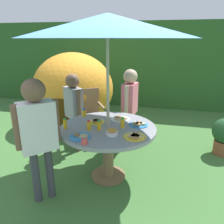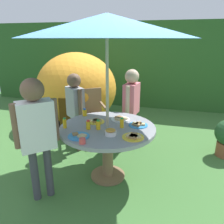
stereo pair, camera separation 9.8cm
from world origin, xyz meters
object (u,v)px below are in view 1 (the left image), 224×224
(wooden_chair, at_px, (88,112))
(juice_bottle_near_right, at_px, (84,113))
(plate_far_right, at_px, (80,136))
(cup_near, at_px, (85,141))
(patio_umbrella, at_px, (108,26))
(plate_front_edge, at_px, (139,124))
(child_in_white_shirt, at_px, (38,127))
(dome_tent, at_px, (73,89))
(juice_bottle_center_back, at_px, (99,125))
(juice_bottle_back_edge, at_px, (123,123))
(child_in_grey_shirt, at_px, (74,103))
(plate_mid_right, at_px, (120,119))
(garden_table, at_px, (108,136))
(snack_bowl, at_px, (112,132))
(juice_bottle_far_left, at_px, (65,124))
(plate_center_front, at_px, (96,121))
(plate_near_left, at_px, (135,136))
(child_in_pink_shirt, at_px, (130,99))
(juice_bottle_mid_left, at_px, (89,125))

(wooden_chair, distance_m, juice_bottle_near_right, 0.84)
(plate_far_right, height_order, cup_near, cup_near)
(patio_umbrella, relative_size, plate_front_edge, 8.44)
(child_in_white_shirt, relative_size, plate_far_right, 5.74)
(dome_tent, xyz_separation_m, juice_bottle_center_back, (1.12, -1.91, 0.03))
(plate_far_right, xyz_separation_m, juice_bottle_near_right, (-0.20, 0.68, 0.04))
(wooden_chair, bearing_deg, juice_bottle_back_edge, -83.03)
(child_in_grey_shirt, bearing_deg, juice_bottle_center_back, -8.29)
(plate_mid_right, height_order, cup_near, cup_near)
(garden_table, xyz_separation_m, juice_bottle_near_right, (-0.42, 0.31, 0.18))
(plate_front_edge, bearing_deg, dome_tent, 133.25)
(child_in_grey_shirt, xyz_separation_m, snack_bowl, (0.81, -0.85, -0.05))
(child_in_white_shirt, relative_size, juice_bottle_far_left, 10.57)
(juice_bottle_near_right, bearing_deg, plate_center_front, -39.64)
(juice_bottle_far_left, distance_m, juice_bottle_back_edge, 0.70)
(plate_near_left, height_order, plate_far_right, same)
(plate_front_edge, bearing_deg, juice_bottle_near_right, 167.84)
(child_in_pink_shirt, distance_m, plate_front_edge, 0.85)
(patio_umbrella, height_order, child_in_white_shirt, patio_umbrella)
(dome_tent, relative_size, plate_center_front, 10.01)
(garden_table, xyz_separation_m, cup_near, (-0.12, -0.52, 0.16))
(snack_bowl, xyz_separation_m, juice_bottle_center_back, (-0.19, 0.12, 0.02))
(child_in_grey_shirt, height_order, juice_bottle_mid_left, child_in_grey_shirt)
(child_in_grey_shirt, relative_size, juice_bottle_back_edge, 9.78)
(wooden_chair, height_order, juice_bottle_near_right, wooden_chair)
(garden_table, distance_m, juice_bottle_mid_left, 0.31)
(dome_tent, bearing_deg, child_in_grey_shirt, -84.06)
(plate_center_front, bearing_deg, juice_bottle_near_right, 140.36)
(juice_bottle_far_left, bearing_deg, child_in_grey_shirt, 105.36)
(plate_far_right, relative_size, plate_front_edge, 1.01)
(cup_near, bearing_deg, child_in_pink_shirt, 80.45)
(garden_table, relative_size, juice_bottle_mid_left, 10.26)
(juice_bottle_near_right, bearing_deg, juice_bottle_center_back, -50.70)
(juice_bottle_back_edge, bearing_deg, plate_front_edge, 32.51)
(child_in_grey_shirt, height_order, plate_far_right, child_in_grey_shirt)
(snack_bowl, height_order, plate_mid_right, snack_bowl)
(plate_far_right, bearing_deg, plate_front_edge, 40.79)
(child_in_white_shirt, relative_size, plate_mid_right, 5.51)
(plate_center_front, bearing_deg, garden_table, -30.15)
(plate_center_front, relative_size, juice_bottle_near_right, 1.95)
(cup_near, bearing_deg, child_in_grey_shirt, 117.33)
(wooden_chair, height_order, plate_far_right, wooden_chair)
(snack_bowl, distance_m, juice_bottle_center_back, 0.22)
(juice_bottle_near_right, xyz_separation_m, juice_bottle_center_back, (0.34, -0.42, 0.01))
(juice_bottle_far_left, bearing_deg, juice_bottle_near_right, 82.16)
(wooden_chair, bearing_deg, snack_bowl, -91.08)
(plate_mid_right, xyz_separation_m, cup_near, (-0.22, -0.80, 0.02))
(child_in_white_shirt, bearing_deg, juice_bottle_center_back, -1.76)
(child_in_pink_shirt, height_order, child_in_grey_shirt, child_in_pink_shirt)
(garden_table, height_order, snack_bowl, snack_bowl)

